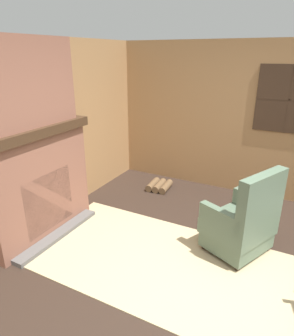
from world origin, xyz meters
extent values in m
plane|color=#2D2119|center=(0.00, 0.00, 0.00)|extent=(14.00, 14.00, 0.00)
cube|color=#9E7247|center=(-2.45, 0.00, 1.18)|extent=(0.06, 5.44, 2.36)
cube|color=#9E7247|center=(0.00, 2.45, 1.18)|extent=(5.44, 0.06, 2.36)
cube|color=#382619|center=(0.26, 2.41, 1.55)|extent=(0.90, 0.02, 0.95)
cube|color=silver|center=(0.26, 2.42, 1.55)|extent=(0.86, 0.01, 0.91)
cube|color=#382619|center=(0.26, 2.41, 1.55)|extent=(0.02, 0.02, 0.91)
cube|color=#382619|center=(0.26, 2.41, 1.55)|extent=(0.86, 0.02, 0.02)
cube|color=brown|center=(-2.25, 0.00, 0.64)|extent=(0.33, 1.44, 1.28)
cube|color=black|center=(-2.13, 0.00, 0.48)|extent=(0.08, 0.75, 0.71)
cube|color=#565451|center=(-2.01, 0.00, 0.03)|extent=(0.16, 1.29, 0.06)
cube|color=#3D2819|center=(-2.25, 0.00, 1.33)|extent=(0.43, 1.54, 0.11)
cube|color=brown|center=(-2.25, 0.00, 1.86)|extent=(0.29, 1.26, 0.95)
cube|color=tan|center=(-0.39, 0.16, 0.01)|extent=(3.57, 1.56, 0.01)
cube|color=#516651|center=(0.01, 0.76, 0.18)|extent=(0.79, 0.83, 0.24)
cube|color=#516651|center=(0.01, 0.76, 0.33)|extent=(0.83, 0.87, 0.18)
cube|color=#516651|center=(0.23, 0.66, 0.73)|extent=(0.40, 0.68, 0.62)
cube|color=#516651|center=(-0.13, 0.49, 0.52)|extent=(0.52, 0.31, 0.20)
cube|color=#516651|center=(0.12, 1.04, 0.52)|extent=(0.52, 0.31, 0.20)
cylinder|color=#332319|center=(-0.32, 0.61, 0.03)|extent=(0.07, 0.07, 0.06)
cylinder|color=#332319|center=(-0.09, 1.11, 0.03)|extent=(0.07, 0.07, 0.06)
cylinder|color=#332319|center=(0.12, 0.41, 0.03)|extent=(0.07, 0.07, 0.06)
cylinder|color=#332319|center=(0.34, 0.91, 0.03)|extent=(0.07, 0.07, 0.06)
cylinder|color=brown|center=(-1.62, 1.86, 0.06)|extent=(0.15, 0.41, 0.12)
cylinder|color=brown|center=(-1.50, 1.87, 0.06)|extent=(0.15, 0.41, 0.12)
cylinder|color=brown|center=(-1.38, 1.88, 0.06)|extent=(0.15, 0.41, 0.12)
ellipsoid|color=#B24C42|center=(-2.29, -0.31, 1.44)|extent=(0.11, 0.11, 0.11)
cylinder|color=white|center=(-2.29, -0.31, 1.59)|extent=(0.06, 0.06, 0.20)
cube|color=brown|center=(-2.29, 0.15, 1.46)|extent=(0.12, 0.23, 0.15)
cube|color=silver|center=(-2.22, 0.15, 1.47)|extent=(0.01, 0.04, 0.02)
camera|label=1|loc=(0.46, -2.32, 2.16)|focal=32.00mm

